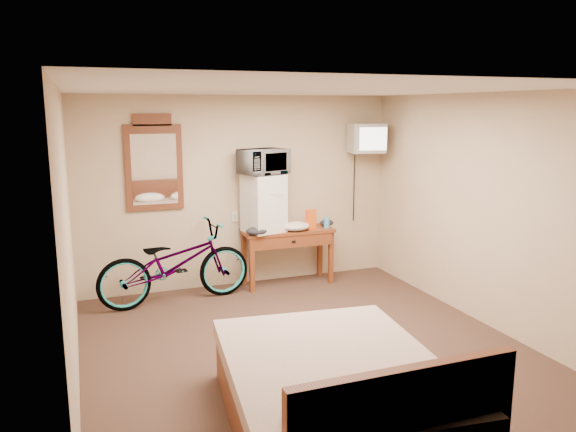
% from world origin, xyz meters
% --- Properties ---
extents(room, '(4.60, 4.64, 2.50)m').
position_xyz_m(room, '(-0.00, 0.00, 1.25)').
color(room, '#3E281F').
rests_on(room, ground).
extents(desk, '(1.22, 0.49, 0.75)m').
position_xyz_m(desk, '(0.57, 2.00, 0.62)').
color(desk, brown).
rests_on(desk, floor).
extents(mini_fridge, '(0.55, 0.54, 0.75)m').
position_xyz_m(mini_fridge, '(0.24, 2.03, 1.12)').
color(mini_fridge, white).
rests_on(mini_fridge, desk).
extents(microwave, '(0.68, 0.56, 0.32)m').
position_xyz_m(microwave, '(0.24, 2.03, 1.66)').
color(microwave, white).
rests_on(microwave, mini_fridge).
extents(snack_bag, '(0.15, 0.11, 0.26)m').
position_xyz_m(snack_bag, '(0.87, 1.96, 0.88)').
color(snack_bag, '#ED5715').
rests_on(snack_bag, desk).
extents(blue_cup, '(0.08, 0.08, 0.13)m').
position_xyz_m(blue_cup, '(1.11, 1.96, 0.82)').
color(blue_cup, '#41A5DD').
rests_on(blue_cup, desk).
extents(cloth_cream, '(0.38, 0.29, 0.12)m').
position_xyz_m(cloth_cream, '(0.64, 1.92, 0.81)').
color(cloth_cream, silver).
rests_on(cloth_cream, desk).
extents(cloth_dark_a, '(0.28, 0.21, 0.11)m').
position_xyz_m(cloth_dark_a, '(0.09, 1.86, 0.80)').
color(cloth_dark_a, black).
rests_on(cloth_dark_a, desk).
extents(cloth_dark_b, '(0.19, 0.16, 0.09)m').
position_xyz_m(cloth_dark_b, '(1.15, 2.05, 0.79)').
color(cloth_dark_b, black).
rests_on(cloth_dark_b, desk).
extents(crt_television, '(0.51, 0.60, 0.39)m').
position_xyz_m(crt_television, '(1.71, 2.02, 1.93)').
color(crt_television, black).
rests_on(crt_television, room).
extents(wall_mirror, '(0.70, 0.04, 1.19)m').
position_xyz_m(wall_mirror, '(-1.10, 2.27, 1.66)').
color(wall_mirror, brown).
rests_on(wall_mirror, room).
extents(bicycle, '(1.93, 0.86, 0.98)m').
position_xyz_m(bicycle, '(-0.96, 1.82, 0.49)').
color(bicycle, black).
rests_on(bicycle, floor).
extents(bed, '(1.74, 2.17, 0.90)m').
position_xyz_m(bed, '(-0.33, -1.37, 0.29)').
color(bed, brown).
rests_on(bed, floor).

